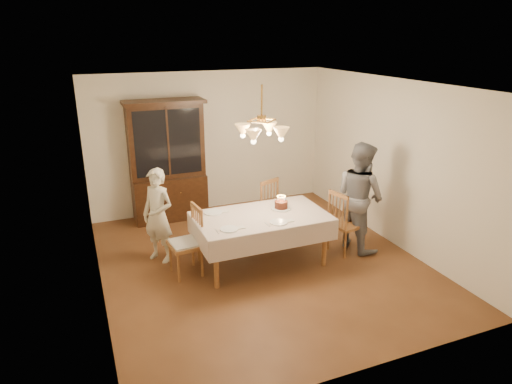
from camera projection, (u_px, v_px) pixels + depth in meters
name	position (u px, v px, depth m)	size (l,w,h in m)	color
ground	(261.00, 262.00, 6.79)	(5.00, 5.00, 0.00)	#573119
room_shell	(261.00, 160.00, 6.27)	(5.00, 5.00, 5.00)	white
dining_table	(261.00, 220.00, 6.57)	(1.90, 1.10, 0.76)	brown
china_hutch	(168.00, 163.00, 8.11)	(1.38, 0.54, 2.16)	black
chair_far_side	(262.00, 209.00, 7.64)	(0.57, 0.56, 1.00)	brown
chair_left_end	(186.00, 244.00, 6.34)	(0.46, 0.48, 1.00)	brown
chair_right_end	(345.00, 225.00, 7.01)	(0.50, 0.52, 1.00)	brown
elderly_woman	(158.00, 216.00, 6.66)	(0.52, 0.34, 1.42)	beige
adult_in_grey	(360.00, 196.00, 7.03)	(0.83, 0.65, 1.71)	slate
birthday_cake	(281.00, 205.00, 6.78)	(0.30, 0.30, 0.20)	white
place_setting_near_left	(230.00, 229.00, 6.07)	(0.39, 0.24, 0.02)	white
place_setting_near_right	(279.00, 222.00, 6.29)	(0.40, 0.25, 0.02)	white
place_setting_far_left	(214.00, 212.00, 6.63)	(0.41, 0.26, 0.02)	white
chandelier	(262.00, 132.00, 6.14)	(0.62, 0.62, 0.73)	#BF8C3F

